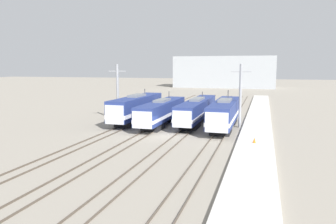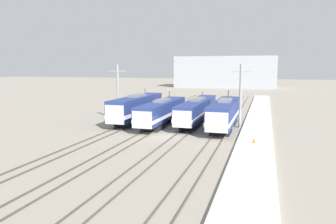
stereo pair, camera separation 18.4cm
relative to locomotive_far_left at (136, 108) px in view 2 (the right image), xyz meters
The scene contains 14 objects.
ground_plane 11.63m from the locomotive_far_left, 51.42° to the right, with size 400.00×400.00×0.00m, color gray.
rail_pair_far_left 9.18m from the locomotive_far_left, 90.00° to the right, with size 1.51×120.00×0.15m.
rail_pair_center_left 10.33m from the locomotive_far_left, 62.00° to the right, with size 1.51×120.00×0.15m.
rail_pair_center_right 13.20m from the locomotive_far_left, 43.24° to the right, with size 1.51×120.00×0.15m.
rail_pair_far_right 16.93m from the locomotive_far_left, 32.08° to the right, with size 1.51×120.00×0.15m.
locomotive_far_left is the anchor object (origin of this frame).
locomotive_center_left 5.02m from the locomotive_far_left, 18.89° to the right, with size 2.94×17.21×4.83m.
locomotive_center_right 9.64m from the locomotive_far_left, 10.29° to the left, with size 2.81×20.03×4.59m.
locomotive_far_right 14.31m from the locomotive_far_left, ahead, with size 3.08×17.14×5.20m.
catenary_tower_left 3.93m from the locomotive_far_left, behind, with size 2.88×0.39×9.18m.
catenary_tower_right 16.47m from the locomotive_far_left, ahead, with size 2.88×0.39×9.18m.
platform 20.90m from the locomotive_far_left, 25.39° to the right, with size 4.00×120.00×0.41m.
traffic_cone 21.94m from the locomotive_far_left, 31.34° to the right, with size 0.33×0.33×0.58m.
depot_building 92.68m from the locomotive_far_left, 88.08° to the left, with size 41.43×14.57×13.00m.
Camera 2 is at (12.58, -39.22, 8.82)m, focal length 35.00 mm.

